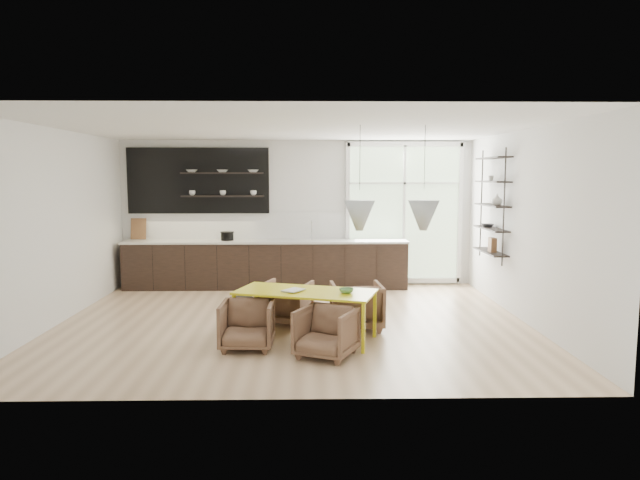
{
  "coord_description": "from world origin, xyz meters",
  "views": [
    {
      "loc": [
        0.24,
        -8.44,
        2.22
      ],
      "look_at": [
        0.42,
        0.6,
        1.18
      ],
      "focal_mm": 32.0,
      "sensor_mm": 36.0,
      "label": 1
    }
  ],
  "objects_px": {
    "armchair_back_right": "(357,306)",
    "armchair_front_right": "(326,332)",
    "armchair_front_left": "(247,325)",
    "armchair_back_left": "(286,302)",
    "dining_table": "(305,294)",
    "wire_stool": "(241,309)"
  },
  "relations": [
    {
      "from": "armchair_front_left",
      "to": "armchair_front_right",
      "type": "xyz_separation_m",
      "value": [
        1.0,
        -0.35,
        -0.0
      ]
    },
    {
      "from": "armchair_back_right",
      "to": "armchair_front_left",
      "type": "xyz_separation_m",
      "value": [
        -1.48,
        -0.94,
        -0.03
      ]
    },
    {
      "from": "armchair_front_left",
      "to": "armchair_front_right",
      "type": "height_order",
      "value": "armchair_front_left"
    },
    {
      "from": "armchair_back_left",
      "to": "armchair_back_right",
      "type": "height_order",
      "value": "armchair_back_right"
    },
    {
      "from": "armchair_front_left",
      "to": "armchair_front_right",
      "type": "relative_size",
      "value": 1.01
    },
    {
      "from": "armchair_front_right",
      "to": "wire_stool",
      "type": "height_order",
      "value": "armchair_front_right"
    },
    {
      "from": "armchair_back_left",
      "to": "dining_table",
      "type": "bearing_deg",
      "value": 127.09
    },
    {
      "from": "dining_table",
      "to": "armchair_front_left",
      "type": "distance_m",
      "value": 0.9
    },
    {
      "from": "armchair_back_right",
      "to": "armchair_front_right",
      "type": "xyz_separation_m",
      "value": [
        -0.48,
        -1.29,
        -0.03
      ]
    },
    {
      "from": "dining_table",
      "to": "armchair_back_left",
      "type": "distance_m",
      "value": 0.96
    },
    {
      "from": "armchair_back_right",
      "to": "armchair_front_left",
      "type": "height_order",
      "value": "armchair_back_right"
    },
    {
      "from": "armchair_front_left",
      "to": "wire_stool",
      "type": "bearing_deg",
      "value": 103.15
    },
    {
      "from": "armchair_back_right",
      "to": "wire_stool",
      "type": "height_order",
      "value": "armchair_back_right"
    },
    {
      "from": "armchair_front_right",
      "to": "wire_stool",
      "type": "relative_size",
      "value": 1.43
    },
    {
      "from": "armchair_front_right",
      "to": "armchair_back_right",
      "type": "bearing_deg",
      "value": 95.07
    },
    {
      "from": "armchair_back_left",
      "to": "armchair_front_left",
      "type": "height_order",
      "value": "armchair_back_left"
    },
    {
      "from": "armchair_back_right",
      "to": "armchair_front_right",
      "type": "bearing_deg",
      "value": 65.96
    },
    {
      "from": "armchair_front_right",
      "to": "dining_table",
      "type": "bearing_deg",
      "value": 134.66
    },
    {
      "from": "wire_stool",
      "to": "armchair_front_right",
      "type": "bearing_deg",
      "value": -45.88
    },
    {
      "from": "armchair_back_right",
      "to": "armchair_front_left",
      "type": "relative_size",
      "value": 1.09
    },
    {
      "from": "dining_table",
      "to": "armchair_back_right",
      "type": "xyz_separation_m",
      "value": [
        0.74,
        0.55,
        -0.29
      ]
    },
    {
      "from": "dining_table",
      "to": "wire_stool",
      "type": "height_order",
      "value": "dining_table"
    }
  ]
}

